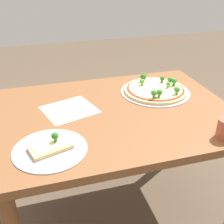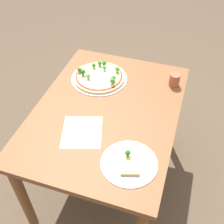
% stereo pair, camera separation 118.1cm
% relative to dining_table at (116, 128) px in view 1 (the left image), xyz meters
% --- Properties ---
extents(ground_plane, '(8.00, 8.00, 0.00)m').
position_rel_dining_table_xyz_m(ground_plane, '(0.00, 0.00, -0.61)').
color(ground_plane, brown).
extents(dining_table, '(1.12, 0.83, 0.70)m').
position_rel_dining_table_xyz_m(dining_table, '(0.00, 0.00, 0.00)').
color(dining_table, brown).
rests_on(dining_table, ground_plane).
extents(pizza_tray_whole, '(0.37, 0.37, 0.07)m').
position_rel_dining_table_xyz_m(pizza_tray_whole, '(0.27, 0.14, 0.11)').
color(pizza_tray_whole, '#A3A3A8').
rests_on(pizza_tray_whole, dining_table).
extents(pizza_tray_slice, '(0.28, 0.28, 0.06)m').
position_rel_dining_table_xyz_m(pizza_tray_slice, '(-0.33, -0.23, 0.10)').
color(pizza_tray_slice, '#A3A3A8').
rests_on(pizza_tray_slice, dining_table).
extents(paper_menu, '(0.28, 0.27, 0.00)m').
position_rel_dining_table_xyz_m(paper_menu, '(-0.21, 0.07, 0.10)').
color(paper_menu, white).
rests_on(paper_menu, dining_table).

